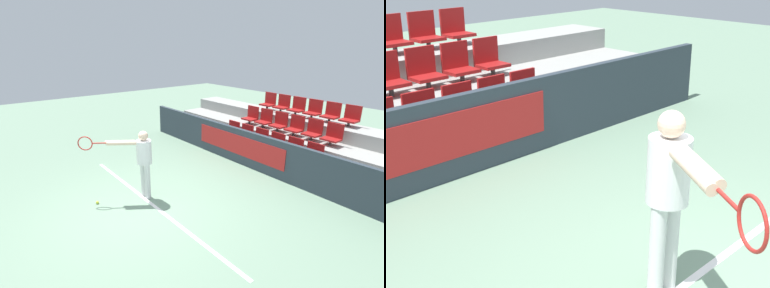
# 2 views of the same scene
# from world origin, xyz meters

# --- Properties ---
(court_baseline) EXTENTS (5.83, 0.08, 0.01)m
(court_baseline) POSITION_xyz_m (0.00, 0.35, 0.00)
(court_baseline) COLOR white
(court_baseline) RESTS_ON ground
(barrier_wall) EXTENTS (9.52, 0.14, 1.04)m
(barrier_wall) POSITION_xyz_m (-0.01, 3.67, 0.52)
(barrier_wall) COLOR #2D3842
(barrier_wall) RESTS_ON ground
(bleacher_tier_front) EXTENTS (9.12, 0.90, 0.38)m
(bleacher_tier_front) POSITION_xyz_m (0.00, 4.20, 0.19)
(bleacher_tier_front) COLOR #9E9E99
(bleacher_tier_front) RESTS_ON ground
(bleacher_tier_middle) EXTENTS (9.12, 0.90, 0.76)m
(bleacher_tier_middle) POSITION_xyz_m (0.00, 5.10, 0.38)
(bleacher_tier_middle) COLOR #9E9E99
(bleacher_tier_middle) RESTS_ON ground
(stadium_chair_2) EXTENTS (0.46, 0.37, 0.59)m
(stadium_chair_2) POSITION_xyz_m (-0.29, 4.32, 0.64)
(stadium_chair_2) COLOR #333333
(stadium_chair_2) RESTS_ON bleacher_tier_front
(stadium_chair_3) EXTENTS (0.46, 0.37, 0.59)m
(stadium_chair_3) POSITION_xyz_m (0.29, 4.32, 0.64)
(stadium_chair_3) COLOR #333333
(stadium_chair_3) RESTS_ON bleacher_tier_front
(stadium_chair_4) EXTENTS (0.46, 0.37, 0.59)m
(stadium_chair_4) POSITION_xyz_m (0.87, 4.32, 0.64)
(stadium_chair_4) COLOR #333333
(stadium_chair_4) RESTS_ON bleacher_tier_front
(stadium_chair_5) EXTENTS (0.46, 0.37, 0.59)m
(stadium_chair_5) POSITION_xyz_m (1.45, 4.32, 0.64)
(stadium_chair_5) COLOR #333333
(stadium_chair_5) RESTS_ON bleacher_tier_front
(stadium_chair_8) EXTENTS (0.46, 0.37, 0.59)m
(stadium_chair_8) POSITION_xyz_m (-0.29, 5.22, 1.02)
(stadium_chair_8) COLOR #333333
(stadium_chair_8) RESTS_ON bleacher_tier_middle
(stadium_chair_9) EXTENTS (0.46, 0.37, 0.59)m
(stadium_chair_9) POSITION_xyz_m (0.29, 5.22, 1.02)
(stadium_chair_9) COLOR #333333
(stadium_chair_9) RESTS_ON bleacher_tier_middle
(stadium_chair_10) EXTENTS (0.46, 0.37, 0.59)m
(stadium_chair_10) POSITION_xyz_m (0.87, 5.22, 1.02)
(stadium_chair_10) COLOR #333333
(stadium_chair_10) RESTS_ON bleacher_tier_middle
(stadium_chair_11) EXTENTS (0.46, 0.37, 0.59)m
(stadium_chair_11) POSITION_xyz_m (1.45, 5.22, 1.02)
(stadium_chair_11) COLOR #333333
(stadium_chair_11) RESTS_ON bleacher_tier_middle
(stadium_chair_15) EXTENTS (0.46, 0.37, 0.59)m
(stadium_chair_15) POSITION_xyz_m (0.29, 6.12, 1.40)
(stadium_chair_15) COLOR #333333
(stadium_chair_15) RESTS_ON bleacher_tier_back
(stadium_chair_16) EXTENTS (0.46, 0.37, 0.59)m
(stadium_chair_16) POSITION_xyz_m (0.87, 6.12, 1.40)
(stadium_chair_16) COLOR #333333
(stadium_chair_16) RESTS_ON bleacher_tier_back
(stadium_chair_17) EXTENTS (0.46, 0.37, 0.59)m
(stadium_chair_17) POSITION_xyz_m (1.45, 6.12, 1.40)
(stadium_chair_17) COLOR #333333
(stadium_chair_17) RESTS_ON bleacher_tier_back
(tennis_player) EXTENTS (0.98, 1.35, 1.59)m
(tennis_player) POSITION_xyz_m (-0.43, 0.38, 0.99)
(tennis_player) COLOR silver
(tennis_player) RESTS_ON ground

